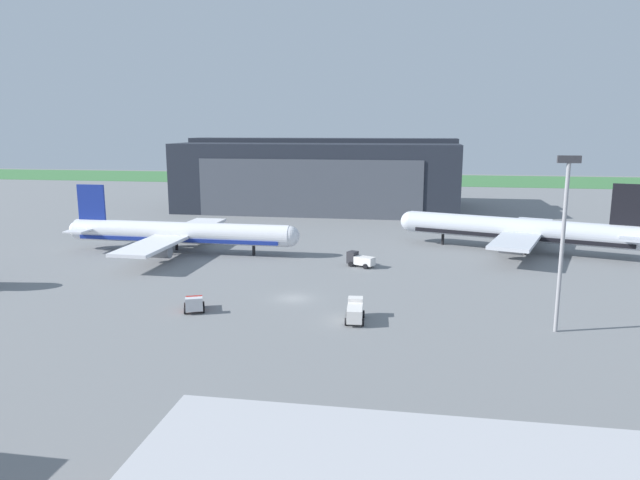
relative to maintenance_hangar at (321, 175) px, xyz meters
The scene contains 9 objects.
ground_plane 91.08m from the maintenance_hangar, 83.04° to the right, with size 440.00×440.00×0.00m, color slate.
grass_field_strip 96.00m from the maintenance_hangar, 83.41° to the left, with size 440.00×56.00×0.08m, color #3E7841.
maintenance_hangar is the anchor object (origin of this frame).
airliner_far_left 70.74m from the maintenance_hangar, 49.59° to the right, with size 43.20×35.08×13.31m.
airliner_far_right 66.97m from the maintenance_hangar, 103.55° to the right, with size 44.41×36.75×12.23m.
pushback_tractor 97.67m from the maintenance_hangar, 90.09° to the right, with size 3.44×4.11×2.06m.
fuel_bowser 100.12m from the maintenance_hangar, 78.39° to the right, with size 2.49×5.12×2.42m.
baggage_tug 73.06m from the maintenance_hangar, 75.63° to the right, with size 4.88×3.48×2.39m.
apron_light_mast 106.62m from the maintenance_hangar, 66.33° to the right, with size 2.40×0.50×19.69m.
Camera 1 is at (15.79, -73.32, 22.63)m, focal length 32.50 mm.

